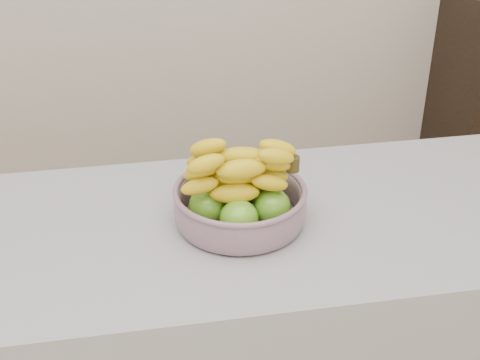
# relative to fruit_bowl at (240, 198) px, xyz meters

# --- Properties ---
(fruit_bowl) EXTENTS (0.28, 0.28, 0.17)m
(fruit_bowl) POSITION_rel_fruit_bowl_xyz_m (0.00, 0.00, 0.00)
(fruit_bowl) COLOR #8B92A7
(fruit_bowl) RESTS_ON counter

